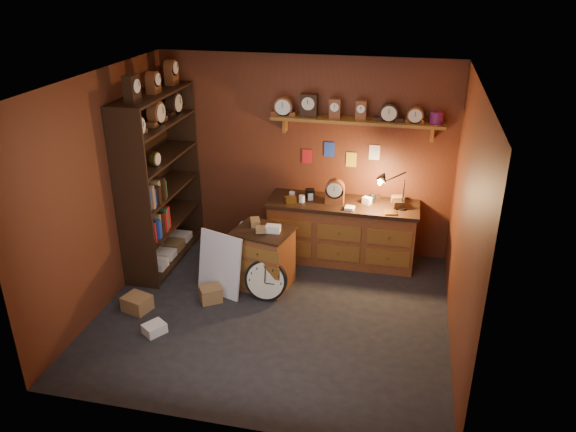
# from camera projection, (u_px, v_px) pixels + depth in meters

# --- Properties ---
(floor) EXTENTS (4.00, 4.00, 0.00)m
(floor) POSITION_uv_depth(u_px,v_px,m) (274.00, 313.00, 6.59)
(floor) COLOR black
(floor) RESTS_ON ground
(room_shell) EXTENTS (4.02, 3.62, 2.71)m
(room_shell) POSITION_uv_depth(u_px,v_px,m) (278.00, 172.00, 5.97)
(room_shell) COLOR #5F2B16
(room_shell) RESTS_ON ground
(shelving_unit) EXTENTS (0.47, 1.60, 2.58)m
(shelving_unit) POSITION_uv_depth(u_px,v_px,m) (157.00, 173.00, 7.30)
(shelving_unit) COLOR black
(shelving_unit) RESTS_ON ground
(workbench) EXTENTS (2.00, 0.66, 1.36)m
(workbench) POSITION_uv_depth(u_px,v_px,m) (342.00, 228.00, 7.59)
(workbench) COLOR brown
(workbench) RESTS_ON ground
(low_cabinet) EXTENTS (0.79, 0.71, 0.87)m
(low_cabinet) POSITION_uv_depth(u_px,v_px,m) (263.00, 256.00, 6.99)
(low_cabinet) COLOR brown
(low_cabinet) RESTS_ON ground
(big_round_clock) EXTENTS (0.52, 0.17, 0.52)m
(big_round_clock) POSITION_uv_depth(u_px,v_px,m) (266.00, 280.00, 6.77)
(big_round_clock) COLOR black
(big_round_clock) RESTS_ON ground
(white_panel) EXTENTS (0.63, 0.36, 0.80)m
(white_panel) POSITION_uv_depth(u_px,v_px,m) (221.00, 292.00, 7.01)
(white_panel) COLOR silver
(white_panel) RESTS_ON ground
(mini_fridge) EXTENTS (0.45, 0.47, 0.47)m
(mini_fridge) POSITION_uv_depth(u_px,v_px,m) (253.00, 245.00, 7.66)
(mini_fridge) COLOR silver
(mini_fridge) RESTS_ON ground
(floor_box_a) EXTENTS (0.36, 0.33, 0.18)m
(floor_box_a) POSITION_uv_depth(u_px,v_px,m) (137.00, 303.00, 6.61)
(floor_box_a) COLOR olive
(floor_box_a) RESTS_ON ground
(floor_box_b) EXTENTS (0.29, 0.30, 0.11)m
(floor_box_b) POSITION_uv_depth(u_px,v_px,m) (154.00, 328.00, 6.21)
(floor_box_b) COLOR white
(floor_box_b) RESTS_ON ground
(floor_box_c) EXTENTS (0.32, 0.31, 0.19)m
(floor_box_c) POSITION_uv_depth(u_px,v_px,m) (211.00, 294.00, 6.79)
(floor_box_c) COLOR olive
(floor_box_c) RESTS_ON ground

